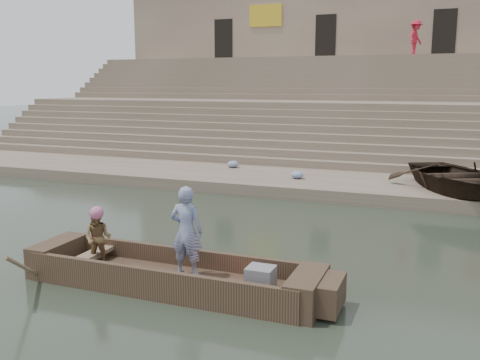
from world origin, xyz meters
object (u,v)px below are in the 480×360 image
Objects in this scene: standing_man at (187,231)px; pedestrian at (416,38)px; main_rowboat at (171,282)px; television at (260,278)px; rowing_man at (98,238)px; beached_rowboat at (456,176)px.

standing_man is 23.92m from pedestrian.
main_rowboat is 1.76m from television.
standing_man is 1.50× the size of rowing_man.
television is 0.10× the size of beached_rowboat.
pedestrian is at bearing 72.44° from beached_rowboat.
rowing_man is (-1.54, -0.03, 0.67)m from main_rowboat.
standing_man reaches higher than beached_rowboat.
standing_man is at bearing 173.79° from television.
standing_man is 0.38× the size of beached_rowboat.
beached_rowboat is at bearing -121.64° from standing_man.
main_rowboat is 1.68m from rowing_man.
main_rowboat is at bearing 27.13° from standing_man.
beached_rowboat is at bearing 40.06° from rowing_man.
standing_man is 10.15m from beached_rowboat.
main_rowboat is 10.44m from beached_rowboat.
rowing_man is at bearing -151.52° from beached_rowboat.
standing_man is 3.63× the size of television.
pedestrian is at bearing 87.64° from television.
rowing_man is at bearing -170.69° from pedestrian.
television is (3.27, 0.03, -0.36)m from rowing_man.
main_rowboat is 2.65× the size of pedestrian.
television is at bearing -162.80° from pedestrian.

